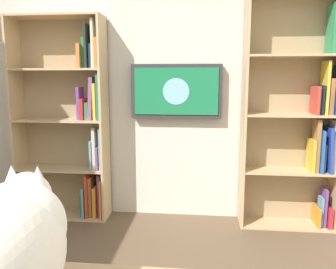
{
  "coord_description": "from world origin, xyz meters",
  "views": [
    {
      "loc": [
        -0.31,
        1.16,
        1.39
      ],
      "look_at": [
        -0.07,
        -1.07,
        1.02
      ],
      "focal_mm": 36.76,
      "sensor_mm": 36.0,
      "label": 1
    }
  ],
  "objects_px": {
    "bookshelf_right": "(73,123)",
    "wall_mounted_tv": "(176,91)",
    "bookshelf_left": "(302,116)",
    "cat": "(1,252)"
  },
  "relations": [
    {
      "from": "bookshelf_left",
      "to": "cat",
      "type": "distance_m",
      "value": 2.82
    },
    {
      "from": "bookshelf_left",
      "to": "wall_mounted_tv",
      "type": "distance_m",
      "value": 1.18
    },
    {
      "from": "bookshelf_right",
      "to": "cat",
      "type": "relative_size",
      "value": 3.09
    },
    {
      "from": "bookshelf_left",
      "to": "cat",
      "type": "xyz_separation_m",
      "value": [
        1.41,
        2.44,
        -0.1
      ]
    },
    {
      "from": "bookshelf_left",
      "to": "cat",
      "type": "height_order",
      "value": "bookshelf_left"
    },
    {
      "from": "bookshelf_right",
      "to": "wall_mounted_tv",
      "type": "height_order",
      "value": "bookshelf_right"
    },
    {
      "from": "bookshelf_right",
      "to": "bookshelf_left",
      "type": "bearing_deg",
      "value": 180.0
    },
    {
      "from": "wall_mounted_tv",
      "to": "cat",
      "type": "xyz_separation_m",
      "value": [
        0.25,
        2.52,
        -0.32
      ]
    },
    {
      "from": "bookshelf_right",
      "to": "wall_mounted_tv",
      "type": "xyz_separation_m",
      "value": [
        -1.01,
        -0.08,
        0.31
      ]
    },
    {
      "from": "bookshelf_left",
      "to": "bookshelf_right",
      "type": "xyz_separation_m",
      "value": [
        2.17,
        -0.0,
        -0.09
      ]
    }
  ]
}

